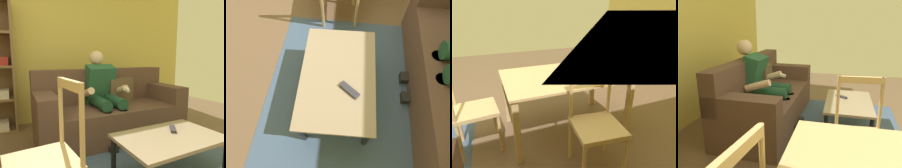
{
  "view_description": "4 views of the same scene",
  "coord_description": "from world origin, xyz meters",
  "views": [
    {
      "loc": [
        -0.0,
        -0.93,
        1.11
      ],
      "look_at": [
        1.23,
        1.45,
        0.74
      ],
      "focal_mm": 31.65,
      "sensor_mm": 36.0,
      "label": 1
    },
    {
      "loc": [
        2.0,
        0.4,
        1.7
      ],
      "look_at": [
        1.24,
        0.34,
        0.24
      ],
      "focal_mm": 30.09,
      "sensor_mm": 36.0,
      "label": 2
    },
    {
      "loc": [
        -0.04,
        2.26,
        1.47
      ],
      "look_at": [
        -0.87,
        0.27,
        0.6
      ],
      "focal_mm": 30.89,
      "sensor_mm": 36.0,
      "label": 3
    },
    {
      "loc": [
        -1.63,
        0.45,
        1.43
      ],
      "look_at": [
        0.18,
        0.9,
        0.9
      ],
      "focal_mm": 34.97,
      "sensor_mm": 36.0,
      "label": 4
    }
  ],
  "objects": [
    {
      "name": "wall_back",
      "position": [
        0.0,
        2.61,
        1.37
      ],
      "size": [
        7.01,
        0.12,
        2.74
      ],
      "primitive_type": "cube",
      "color": "#DBC660",
      "rests_on": "ground_plane"
    },
    {
      "name": "coffee_table",
      "position": [
        1.24,
        0.34,
        0.35
      ],
      "size": [
        0.95,
        0.6,
        0.4
      ],
      "color": "gray",
      "rests_on": "ground_plane"
    },
    {
      "name": "couch",
      "position": [
        1.23,
        1.52,
        0.35
      ],
      "size": [
        2.03,
        0.87,
        0.93
      ],
      "color": "brown",
      "rests_on": "ground_plane"
    },
    {
      "name": "tv_remote",
      "position": [
        1.38,
        0.44,
        0.41
      ],
      "size": [
        0.14,
        0.16,
        0.02
      ],
      "primitive_type": "cube",
      "rotation": [
        0.0,
        0.0,
        2.47
      ],
      "color": "#2D2D38",
      "rests_on": "coffee_table"
    },
    {
      "name": "dining_chair_facing_couch",
      "position": [
        0.17,
        0.27,
        0.47
      ],
      "size": [
        0.45,
        0.45,
        0.97
      ],
      "color": "tan",
      "rests_on": "ground_plane"
    },
    {
      "name": "person_lounging",
      "position": [
        1.13,
        1.53,
        0.62
      ],
      "size": [
        0.59,
        0.92,
        1.2
      ],
      "color": "#23563D",
      "rests_on": "ground_plane"
    }
  ]
}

